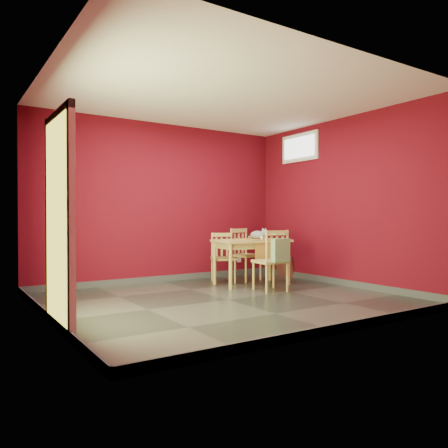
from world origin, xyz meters
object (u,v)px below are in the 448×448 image
chair_near (272,260)px  dining_table (251,245)px  tote_bag (281,250)px  picture_frame (284,266)px  chair_far_left (223,257)px  chair_far_right (244,253)px  cat (258,233)px

chair_near → dining_table: bearing=79.8°
tote_bag → picture_frame: size_ratio=1.01×
chair_far_left → tote_bag: (0.09, -1.39, 0.19)m
chair_far_right → tote_bag: bearing=-104.5°
chair_far_right → dining_table: bearing=-113.8°
chair_near → picture_frame: bearing=42.6°
dining_table → chair_far_right: chair_far_right is taller
cat → tote_bag: bearing=-74.2°
tote_bag → chair_far_right: bearing=75.5°
chair_far_right → picture_frame: chair_far_right is taller
picture_frame → chair_far_left: bearing=178.3°
chair_far_left → picture_frame: size_ratio=2.06×
chair_far_left → cat: size_ratio=2.11×
chair_near → picture_frame: 1.70m
chair_far_left → chair_near: bearing=-85.0°
dining_table → chair_far_left: 0.60m
chair_near → tote_bag: 0.27m
tote_bag → chair_near: bearing=86.2°
tote_bag → cat: (0.24, 0.85, 0.21)m
chair_far_right → tote_bag: (-0.36, -1.40, 0.16)m
tote_bag → cat: cat is taller
cat → picture_frame: cat is taller
chair_far_left → chair_near: 1.18m
chair_far_left → cat: bearing=-58.8°
chair_far_left → chair_near: size_ratio=0.92×
chair_far_left → tote_bag: bearing=-86.4°
cat → picture_frame: bearing=58.1°
chair_far_right → chair_near: bearing=-106.4°
dining_table → chair_far_left: size_ratio=1.50×
cat → picture_frame: (1.01, 0.50, -0.64)m
dining_table → chair_far_right: size_ratio=1.39×
dining_table → picture_frame: bearing=22.8°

